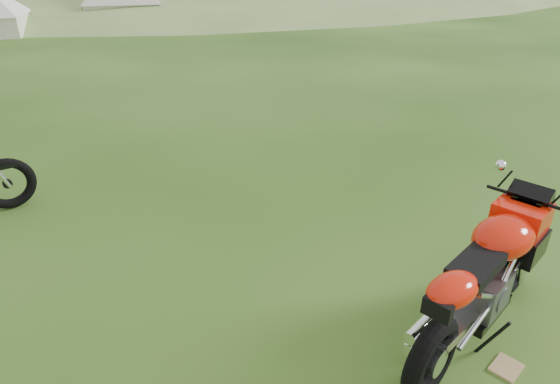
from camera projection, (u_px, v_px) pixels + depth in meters
ground at (312, 241)px, 5.50m from camera, size 120.00×120.00×0.00m
sport_motorcycle at (488, 270)px, 3.86m from camera, size 2.36×0.95×1.38m
plywood_board at (506, 367)px, 3.81m from camera, size 0.28×0.24×0.02m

